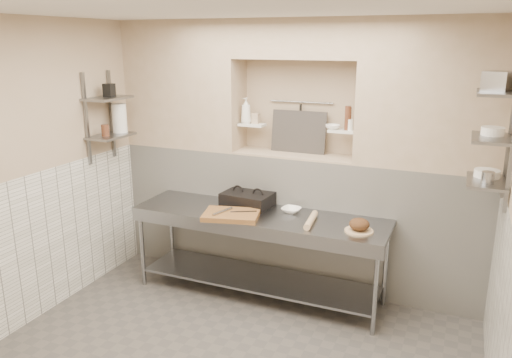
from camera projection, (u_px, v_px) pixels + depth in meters
The scene contains 45 objects.
ceiling at pixel (217, 0), 3.36m from camera, with size 4.00×3.90×0.10m, color silver.
wall_left at pixel (19, 176), 4.52m from camera, with size 0.10×3.90×2.80m, color tan.
wall_back at pixel (302, 151), 5.53m from camera, with size 4.00×0.10×2.80m, color tan.
backwall_lower at pixel (294, 218), 5.49m from camera, with size 4.00×0.40×1.40m, color white.
alcove_sill at pixel (295, 155), 5.30m from camera, with size 1.30×0.40×0.02m, color tan.
backwall_pillar_left at pixel (185, 85), 5.62m from camera, with size 1.35×0.40×1.40m, color tan.
backwall_pillar_right at pixel (432, 95), 4.62m from camera, with size 1.35×0.40×1.40m, color tan.
backwall_header at pixel (298, 39), 4.98m from camera, with size 1.30×0.40×0.40m, color tan.
wainscot_left at pixel (33, 248), 4.69m from camera, with size 0.02×3.90×1.40m, color white.
wainscot_right at pixel (500, 345), 3.19m from camera, with size 0.02×3.90×1.40m, color white.
alcove_shelf_left at pixel (252, 125), 5.41m from camera, with size 0.28×0.16×0.03m, color white.
alcove_shelf_right at pixel (343, 131), 5.04m from camera, with size 0.28×0.16×0.03m, color white.
utensil_rail at pixel (301, 102), 5.31m from camera, with size 0.02×0.02×0.70m, color gray.
hanging_steel at pixel (300, 118), 5.34m from camera, with size 0.02×0.02×0.30m, color black.
splash_panel at pixel (299, 132), 5.33m from camera, with size 0.60×0.02×0.45m, color #383330.
shelf_rail_left_a at pixel (111, 114), 5.50m from camera, with size 0.03×0.03×0.95m, color slate.
shelf_rail_left_b at pixel (86, 119), 5.14m from camera, with size 0.03×0.03×0.95m, color slate.
wall_shelf_left_lower at pixel (111, 136), 5.32m from camera, with size 0.30×0.50×0.03m, color slate.
wall_shelf_left_upper at pixel (108, 98), 5.22m from camera, with size 0.30×0.50×0.03m, color slate.
shelf_rail_right_a at pixel (510, 135), 4.00m from camera, with size 0.03×0.03×1.05m, color slate.
wall_shelf_right_lower at pixel (487, 182), 3.97m from camera, with size 0.30×0.50×0.03m, color slate.
wall_shelf_right_mid at pixel (492, 138), 3.87m from camera, with size 0.30×0.50×0.03m, color slate.
wall_shelf_right_upper at pixel (498, 93), 3.78m from camera, with size 0.30×0.50×0.03m, color slate.
prep_table at pixel (258, 238), 5.08m from camera, with size 2.60×0.70×0.90m.
panini_press at pixel (248, 199), 5.26m from camera, with size 0.54×0.41×0.14m.
cutting_board at pixel (231, 215), 4.91m from camera, with size 0.54×0.38×0.05m, color brown.
knife_blade at pixel (244, 212), 4.93m from camera, with size 0.26×0.03×0.01m, color gray.
tongs at pixel (222, 211), 4.91m from camera, with size 0.03×0.03×0.27m, color gray.
mixing_bowl at pixel (291, 210), 5.06m from camera, with size 0.19×0.19×0.05m, color white.
rolling_pin at pixel (311, 220), 4.75m from camera, with size 0.06×0.06×0.41m, color #D1B583.
bread_board at pixel (359, 231), 4.55m from camera, with size 0.26×0.26×0.02m, color #D1B583.
bread_loaf at pixel (359, 224), 4.53m from camera, with size 0.19×0.19×0.11m, color #4C2D19.
bottle_soap at pixel (246, 111), 5.37m from camera, with size 0.11×0.11×0.28m, color white.
jar_alcove at pixel (256, 118), 5.41m from camera, with size 0.07×0.07×0.11m, color tan.
bowl_alcove at pixel (333, 127), 5.06m from camera, with size 0.15×0.15×0.05m, color white.
condiment_a at pixel (348, 119), 5.00m from camera, with size 0.06×0.06×0.23m, color #512B1B.
condiment_b at pixel (348, 118), 4.99m from camera, with size 0.06×0.06×0.24m, color #512B1B.
condiment_c at pixel (350, 125), 4.99m from camera, with size 0.07×0.07×0.11m, color white.
jug_left at pixel (119, 118), 5.42m from camera, with size 0.16×0.16×0.31m, color white.
jar_left at pixel (105, 130), 5.23m from camera, with size 0.08×0.08×0.12m, color #512B1B.
box_left_upper at pixel (109, 90), 5.22m from camera, with size 0.10×0.10×0.14m, color black.
bowl_right at pixel (487, 173), 4.04m from camera, with size 0.20×0.20×0.06m, color white.
canister_right at pixel (488, 178), 3.85m from camera, with size 0.09×0.09×0.09m, color gray.
bowl_right_mid at pixel (493, 131), 3.92m from camera, with size 0.18×0.18×0.06m, color white.
basket_right at pixel (499, 81), 3.82m from camera, with size 0.19×0.23×0.15m, color gray.
Camera 1 is at (1.64, -3.18, 2.59)m, focal length 35.00 mm.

